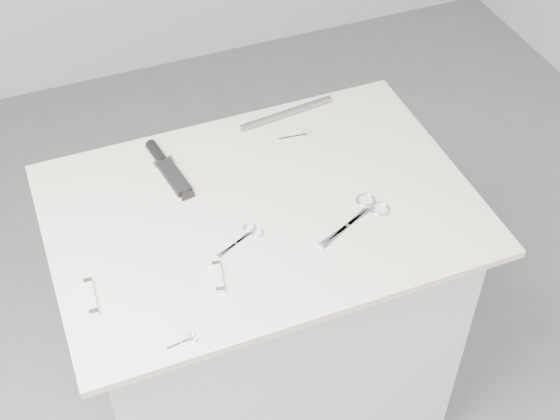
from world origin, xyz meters
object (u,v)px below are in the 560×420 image
object	(u,v)px
sheathed_knife	(166,166)
pocket_knife_a	(218,277)
plinth	(265,326)
embroidery_scissors_b	(300,135)
embroidery_scissors_a	(246,236)
pocket_knife_b	(91,296)
large_shears	(364,212)
metal_rail	(286,113)
tiny_scissors	(186,341)

from	to	relation	value
sheathed_knife	pocket_knife_a	bearing A→B (deg)	172.49
plinth	embroidery_scissors_b	world-z (taller)	embroidery_scissors_b
embroidery_scissors_a	pocket_knife_b	xyz separation A→B (m)	(-0.37, -0.05, 0.00)
sheathed_knife	pocket_knife_b	world-z (taller)	sheathed_knife
large_shears	embroidery_scissors_a	xyz separation A→B (m)	(-0.28, 0.03, -0.00)
embroidery_scissors_a	pocket_knife_a	size ratio (longest dim) A/B	1.45
large_shears	pocket_knife_b	xyz separation A→B (m)	(-0.65, -0.02, 0.00)
pocket_knife_b	metal_rail	bearing A→B (deg)	-51.82
large_shears	embroidery_scissors_a	bearing A→B (deg)	149.14
embroidery_scissors_b	sheathed_knife	world-z (taller)	sheathed_knife
sheathed_knife	embroidery_scissors_b	bearing A→B (deg)	-99.41
large_shears	tiny_scissors	bearing A→B (deg)	177.19
embroidery_scissors_a	embroidery_scissors_b	xyz separation A→B (m)	(0.25, 0.29, -0.00)
large_shears	embroidery_scissors_b	xyz separation A→B (m)	(-0.03, 0.32, -0.00)
sheathed_knife	metal_rail	distance (m)	0.37
plinth	embroidery_scissors_b	bearing A→B (deg)	48.35
metal_rail	plinth	bearing A→B (deg)	-121.29
plinth	metal_rail	distance (m)	0.59
embroidery_scissors_b	pocket_knife_a	distance (m)	0.52
pocket_knife_a	pocket_knife_b	size ratio (longest dim) A/B	0.86
embroidery_scissors_b	pocket_knife_b	size ratio (longest dim) A/B	0.89
tiny_scissors	plinth	bearing A→B (deg)	40.91
pocket_knife_b	sheathed_knife	bearing A→B (deg)	-33.89
tiny_scissors	embroidery_scissors_b	bearing A→B (deg)	41.11
embroidery_scissors_a	embroidery_scissors_b	size ratio (longest dim) A/B	1.40
embroidery_scissors_b	pocket_knife_b	world-z (taller)	pocket_knife_b
metal_rail	sheathed_knife	bearing A→B (deg)	-166.31
plinth	embroidery_scissors_a	size ratio (longest dim) A/B	7.21
metal_rail	pocket_knife_b	bearing A→B (deg)	-145.23
embroidery_scissors_b	metal_rail	distance (m)	0.09
embroidery_scissors_b	sheathed_knife	distance (m)	0.36
embroidery_scissors_a	sheathed_knife	distance (m)	0.31
embroidery_scissors_a	pocket_knife_a	world-z (taller)	pocket_knife_a
pocket_knife_a	embroidery_scissors_b	bearing A→B (deg)	-31.34
large_shears	metal_rail	bearing A→B (deg)	69.85
pocket_knife_a	tiny_scissors	bearing A→B (deg)	150.97
large_shears	embroidery_scissors_b	size ratio (longest dim) A/B	2.29
tiny_scissors	metal_rail	size ratio (longest dim) A/B	0.24
embroidery_scissors_a	tiny_scissors	size ratio (longest dim) A/B	1.92
metal_rail	pocket_knife_a	bearing A→B (deg)	-126.26
embroidery_scissors_b	metal_rail	bearing A→B (deg)	98.13
pocket_knife_b	embroidery_scissors_a	bearing A→B (deg)	-78.91
sheathed_knife	pocket_knife_a	world-z (taller)	sheathed_knife
plinth	tiny_scissors	size ratio (longest dim) A/B	13.88
plinth	large_shears	world-z (taller)	large_shears
embroidery_scissors_a	tiny_scissors	xyz separation A→B (m)	(-0.21, -0.23, -0.00)
embroidery_scissors_a	large_shears	bearing A→B (deg)	-31.31
large_shears	embroidery_scissors_a	size ratio (longest dim) A/B	1.64
plinth	tiny_scissors	distance (m)	0.63
tiny_scissors	large_shears	bearing A→B (deg)	14.97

